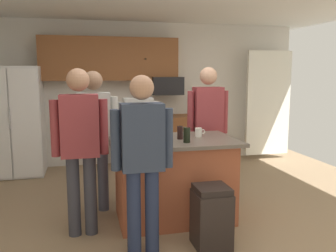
{
  "coord_description": "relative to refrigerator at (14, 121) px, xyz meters",
  "views": [
    {
      "loc": [
        -0.9,
        -3.86,
        1.69
      ],
      "look_at": [
        0.1,
        0.29,
        1.05
      ],
      "focal_mm": 38.21,
      "sensor_mm": 36.0,
      "label": 1
    }
  ],
  "objects": [
    {
      "name": "microwave_over_range",
      "position": [
        2.6,
        0.12,
        0.55
      ],
      "size": [
        0.56,
        0.4,
        0.32
      ],
      "primitive_type": "cube",
      "color": "black"
    },
    {
      "name": "person_guest_left",
      "position": [
        1.81,
        -1.61,
        0.02
      ],
      "size": [
        0.57,
        0.22,
        1.6
      ],
      "rotation": [
        0.0,
        0.0,
        -1.21
      ],
      "color": "#232D4C",
      "rests_on": "ground"
    },
    {
      "name": "mug_blue_stoneware",
      "position": [
        2.42,
        -2.3,
        0.1
      ],
      "size": [
        0.12,
        0.08,
        0.1
      ],
      "color": "white",
      "rests_on": "kitchen_island"
    },
    {
      "name": "cabinet_run_lower",
      "position": [
        2.6,
        0.1,
        -0.45
      ],
      "size": [
        1.8,
        0.63,
        0.9
      ],
      "color": "brown",
      "rests_on": "ground"
    },
    {
      "name": "glass_pilsner",
      "position": [
        2.16,
        -2.4,
        0.12
      ],
      "size": [
        0.07,
        0.07,
        0.15
      ],
      "color": "black",
      "rests_on": "kitchen_island"
    },
    {
      "name": "person_elder_center",
      "position": [
        2.73,
        -1.74,
        0.13
      ],
      "size": [
        0.57,
        0.23,
        1.76
      ],
      "rotation": [
        0.0,
        0.0,
        -2.34
      ],
      "color": "tan",
      "rests_on": "ground"
    },
    {
      "name": "kitchen_island",
      "position": [
        2.1,
        -2.39,
        -0.42
      ],
      "size": [
        1.42,
        0.92,
        0.94
      ],
      "color": "#AD5638",
      "rests_on": "ground"
    },
    {
      "name": "glass_dark_ale",
      "position": [
        2.18,
        -2.61,
        0.13
      ],
      "size": [
        0.08,
        0.08,
        0.17
      ],
      "color": "black",
      "rests_on": "kitchen_island"
    },
    {
      "name": "floor",
      "position": [
        2.0,
        -2.38,
        -0.9
      ],
      "size": [
        7.04,
        7.04,
        0.0
      ],
      "primitive_type": "plane",
      "color": "#937A5B",
      "rests_on": "ground"
    },
    {
      "name": "trash_bin",
      "position": [
        2.28,
        -3.13,
        -0.59
      ],
      "size": [
        0.34,
        0.34,
        0.61
      ],
      "color": "black",
      "rests_on": "ground"
    },
    {
      "name": "mug_ceramic_white",
      "position": [
        1.71,
        -2.33,
        0.1
      ],
      "size": [
        0.13,
        0.09,
        0.1
      ],
      "color": "white",
      "rests_on": "kitchen_island"
    },
    {
      "name": "person_guest_by_door",
      "position": [
        1.23,
        -1.93,
        0.09
      ],
      "size": [
        0.57,
        0.23,
        1.71
      ],
      "rotation": [
        0.0,
        0.0,
        -0.49
      ],
      "color": "#4C5166",
      "rests_on": "ground"
    },
    {
      "name": "refrigerator",
      "position": [
        0.0,
        0.0,
        0.0
      ],
      "size": [
        0.9,
        0.76,
        1.79
      ],
      "color": "white",
      "rests_on": "ground"
    },
    {
      "name": "glass_stout_tall",
      "position": [
        1.58,
        -2.12,
        0.11
      ],
      "size": [
        0.07,
        0.07,
        0.12
      ],
      "color": "black",
      "rests_on": "kitchen_island"
    },
    {
      "name": "cabinet_run_upper",
      "position": [
        1.6,
        0.22,
        1.03
      ],
      "size": [
        2.4,
        0.38,
        0.75
      ],
      "color": "brown"
    },
    {
      "name": "person_guest_right",
      "position": [
        1.61,
        -3.11,
        0.07
      ],
      "size": [
        0.57,
        0.22,
        1.67
      ],
      "rotation": [
        0.0,
        0.0,
        0.98
      ],
      "color": "#232D4C",
      "rests_on": "ground"
    },
    {
      "name": "person_host_foreground",
      "position": [
        1.06,
        -2.56,
        0.11
      ],
      "size": [
        0.57,
        0.23,
        1.73
      ],
      "rotation": [
        0.0,
        0.0,
        0.17
      ],
      "color": "#383842",
      "rests_on": "ground"
    },
    {
      "name": "back_wall",
      "position": [
        2.0,
        0.42,
        0.4
      ],
      "size": [
        6.4,
        0.1,
        2.6
      ],
      "primitive_type": "cube",
      "color": "silver",
      "rests_on": "ground"
    },
    {
      "name": "french_door_window_panel",
      "position": [
        4.6,
        0.02,
        0.2
      ],
      "size": [
        0.9,
        0.06,
        2.0
      ],
      "primitive_type": "cube",
      "color": "white",
      "rests_on": "ground"
    }
  ]
}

